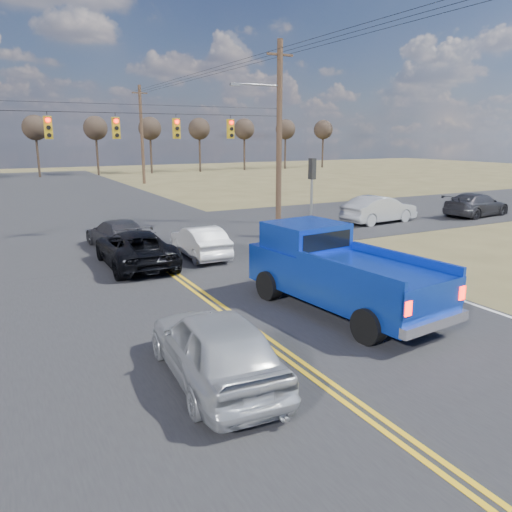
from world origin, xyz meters
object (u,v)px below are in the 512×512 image
silver_suv (215,346)px  white_car_queue (200,242)px  pickup_truck (337,271)px  black_suv (135,248)px  cross_car_east_near (379,209)px  dgrey_car_queue (118,234)px  cross_car_east_far (476,205)px

silver_suv → white_car_queue: (3.81, 10.31, -0.12)m
silver_suv → pickup_truck: bearing=-150.3°
silver_suv → white_car_queue: size_ratio=1.15×
black_suv → cross_car_east_near: cross_car_east_near is taller
pickup_truck → black_suv: (-3.84, 7.72, -0.44)m
silver_suv → dgrey_car_queue: 13.47m
pickup_truck → cross_car_east_near: (11.29, 10.91, -0.36)m
black_suv → silver_suv: bearing=85.1°
cross_car_east_near → cross_car_east_far: bearing=-103.6°
white_car_queue → cross_car_east_near: bearing=-164.4°
dgrey_car_queue → cross_car_east_near: bearing=174.8°
pickup_truck → cross_car_east_near: bearing=37.6°
black_suv → cross_car_east_near: size_ratio=1.06×
silver_suv → dgrey_car_queue: (1.11, 13.43, -0.10)m
white_car_queue → cross_car_east_near: (12.34, 2.97, 0.13)m
pickup_truck → silver_suv: (-4.86, -2.36, -0.37)m
black_suv → cross_car_east_far: 22.32m
white_car_queue → cross_car_east_far: 19.52m
white_car_queue → cross_car_east_far: (19.42, 1.99, 0.08)m
silver_suv → cross_car_east_far: size_ratio=0.91×
dgrey_car_queue → white_car_queue: bearing=126.2°
pickup_truck → white_car_queue: size_ratio=1.65×
dgrey_car_queue → cross_car_east_far: (22.11, -1.13, 0.05)m
silver_suv → dgrey_car_queue: silver_suv is taller
dgrey_car_queue → cross_car_east_near: 15.04m
pickup_truck → cross_car_east_near: size_ratio=1.37×
pickup_truck → cross_car_east_far: size_ratio=1.30×
dgrey_car_queue → cross_car_east_far: cross_car_east_far is taller
white_car_queue → cross_car_east_near: cross_car_east_near is taller
pickup_truck → cross_car_east_far: 20.88m
cross_car_east_far → cross_car_east_near: bearing=74.7°
white_car_queue → cross_car_east_far: bearing=-172.1°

